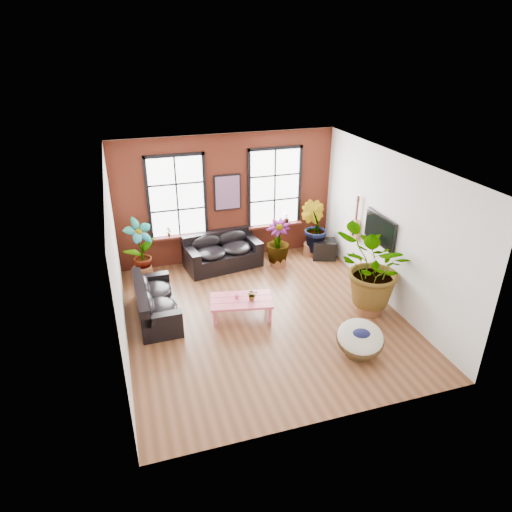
{
  "coord_description": "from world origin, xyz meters",
  "views": [
    {
      "loc": [
        -2.75,
        -8.25,
        5.74
      ],
      "look_at": [
        0.0,
        0.6,
        1.25
      ],
      "focal_mm": 32.0,
      "sensor_mm": 36.0,
      "label": 1
    }
  ],
  "objects_px": {
    "papasan_chair": "(360,339)",
    "sofa_left": "(154,303)",
    "sofa_back": "(222,252)",
    "coffee_table": "(241,301)"
  },
  "relations": [
    {
      "from": "sofa_back",
      "to": "sofa_left",
      "type": "height_order",
      "value": "sofa_back"
    },
    {
      "from": "sofa_back",
      "to": "coffee_table",
      "type": "relative_size",
      "value": 1.43
    },
    {
      "from": "sofa_back",
      "to": "sofa_left",
      "type": "relative_size",
      "value": 1.05
    },
    {
      "from": "sofa_back",
      "to": "papasan_chair",
      "type": "height_order",
      "value": "sofa_back"
    },
    {
      "from": "sofa_left",
      "to": "papasan_chair",
      "type": "bearing_deg",
      "value": -125.77
    },
    {
      "from": "papasan_chair",
      "to": "sofa_left",
      "type": "bearing_deg",
      "value": 165.39
    },
    {
      "from": "coffee_table",
      "to": "papasan_chair",
      "type": "relative_size",
      "value": 1.24
    },
    {
      "from": "sofa_left",
      "to": "coffee_table",
      "type": "xyz_separation_m",
      "value": [
        1.87,
        -0.56,
        0.03
      ]
    },
    {
      "from": "sofa_left",
      "to": "coffee_table",
      "type": "height_order",
      "value": "sofa_left"
    },
    {
      "from": "sofa_back",
      "to": "sofa_left",
      "type": "bearing_deg",
      "value": -143.94
    }
  ]
}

